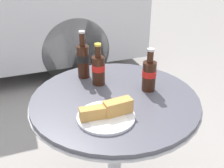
# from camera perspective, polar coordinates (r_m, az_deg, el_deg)

# --- Properties ---
(bistro_table) EXTENTS (0.78, 0.78, 0.72)m
(bistro_table) POSITION_cam_1_polar(r_m,az_deg,el_deg) (1.36, 0.57, -7.71)
(bistro_table) COLOR #B7B7BC
(bistro_table) RESTS_ON ground_plane
(cola_bottle_left) EXTENTS (0.07, 0.07, 0.21)m
(cola_bottle_left) POSITION_cam_1_polar(r_m,az_deg,el_deg) (1.37, -2.79, 3.14)
(cola_bottle_left) COLOR #33190F
(cola_bottle_left) RESTS_ON bistro_table
(cola_bottle_right) EXTENTS (0.06, 0.06, 0.25)m
(cola_bottle_right) POSITION_cam_1_polar(r_m,az_deg,el_deg) (1.44, -5.88, 4.98)
(cola_bottle_right) COLOR #33190F
(cola_bottle_right) RESTS_ON bistro_table
(cola_bottle_center) EXTENTS (0.07, 0.07, 0.21)m
(cola_bottle_center) POSITION_cam_1_polar(r_m,az_deg,el_deg) (1.32, 7.56, 1.98)
(cola_bottle_center) COLOR #33190F
(cola_bottle_center) RESTS_ON bistro_table
(lunch_plate_near) EXTENTS (0.24, 0.24, 0.07)m
(lunch_plate_near) POSITION_cam_1_polar(r_m,az_deg,el_deg) (1.13, -1.00, -6.01)
(lunch_plate_near) COLOR white
(lunch_plate_near) RESTS_ON bistro_table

